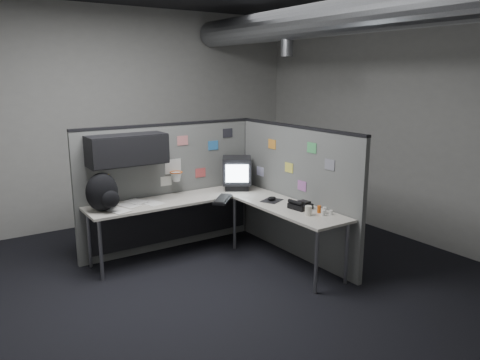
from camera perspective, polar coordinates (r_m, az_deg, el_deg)
room at (r=5.14m, az=3.93°, el=11.28°), size 5.62×5.62×3.22m
partition_back at (r=5.92m, az=-9.82°, el=0.60°), size 2.44×0.42×1.63m
partition_right at (r=5.82m, az=6.72°, el=-1.31°), size 0.07×2.23×1.63m
desk at (r=5.73m, az=-3.83°, el=-3.61°), size 2.31×2.11×0.73m
monitor at (r=6.22m, az=-0.38°, el=0.92°), size 0.51×0.51×0.42m
keyboard at (r=5.67m, az=-2.12°, el=-2.36°), size 0.41×0.42×0.04m
mouse at (r=5.67m, az=3.89°, el=-2.36°), size 0.31×0.28×0.05m
phone at (r=5.37m, az=7.33°, el=-3.08°), size 0.23×0.25×0.10m
bottles at (r=5.21m, az=10.15°, el=-3.73°), size 0.13×0.17×0.08m
cup at (r=5.13m, az=8.34°, el=-3.72°), size 0.10×0.10×0.11m
papers at (r=5.61m, az=-12.76°, el=-2.97°), size 0.71×0.56×0.01m
backpack at (r=5.40m, az=-16.39°, el=-1.50°), size 0.36×0.32×0.44m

